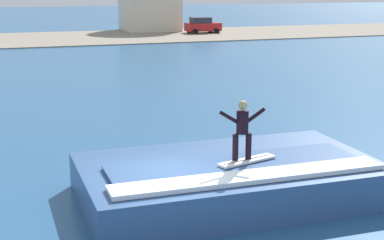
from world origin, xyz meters
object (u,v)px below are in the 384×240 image
object	(u,v)px
surfboard	(247,161)
car_far_shore	(202,25)
wave_crest	(229,179)
surfer	(242,127)

from	to	relation	value
surfboard	car_far_shore	size ratio (longest dim) A/B	0.45
wave_crest	surfboard	distance (m)	0.85
surfboard	car_far_shore	world-z (taller)	car_far_shore
wave_crest	surfboard	bearing A→B (deg)	-56.19
surfer	car_far_shore	xyz separation A→B (m)	(16.85, 49.64, -1.17)
wave_crest	car_far_shore	distance (m)	52.08
surfer	car_far_shore	world-z (taller)	surfer
surfer	car_far_shore	size ratio (longest dim) A/B	0.41
wave_crest	car_far_shore	world-z (taller)	car_far_shore
surfboard	car_far_shore	bearing A→B (deg)	71.41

